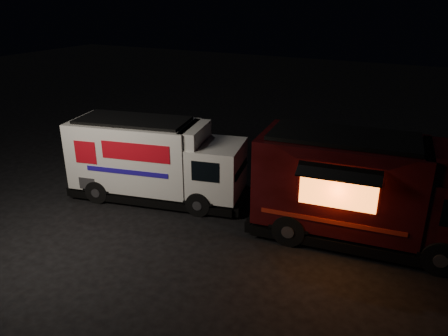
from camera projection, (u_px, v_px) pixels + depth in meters
ground at (146, 214)px, 14.99m from camera, size 80.00×80.00×0.00m
white_truck at (158, 160)px, 15.71m from camera, size 6.83×3.54×2.95m
red_truck at (371, 191)px, 12.89m from camera, size 7.28×3.32×3.28m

